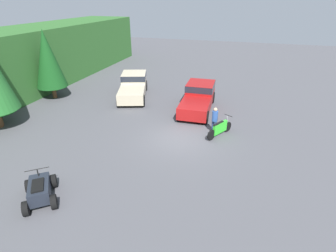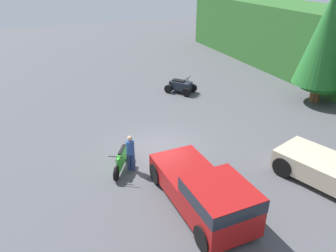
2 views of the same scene
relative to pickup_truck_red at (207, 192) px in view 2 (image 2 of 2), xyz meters
The scene contains 7 objects.
ground_plane 5.20m from the pickup_truck_red, behind, with size 80.00×80.00×0.00m, color #4C4C51.
tree_left 14.23m from the pickup_truck_red, 120.66° to the left, with size 3.11×3.11×7.08m.
tree_mid_left 14.06m from the pickup_truck_red, 119.59° to the left, with size 2.50×2.50×5.68m.
pickup_truck_red is the anchor object (origin of this frame).
dirt_bike 4.56m from the pickup_truck_red, 151.81° to the right, with size 2.04×1.28×1.15m.
quad_atv 12.77m from the pickup_truck_red, 159.97° to the left, with size 2.37×2.25×1.20m.
rider_person 4.16m from the pickup_truck_red, 155.09° to the right, with size 0.50×0.50×1.73m.
Camera 2 is at (13.42, -5.02, 8.38)m, focal length 35.00 mm.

